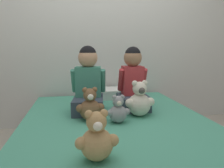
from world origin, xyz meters
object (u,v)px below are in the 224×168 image
object	(u,v)px
teddy_bear_held_by_right_child	(139,101)
pillow_at_headboard	(104,93)
child_on_left	(88,84)
teddy_bear_between_children	(118,111)
bed	(116,141)
child_on_right	(133,82)
teddy_bear_at_foot_of_bed	(97,139)
teddy_bear_held_by_left_child	(90,106)

from	to	relation	value
teddy_bear_held_by_right_child	pillow_at_headboard	xyz separation A→B (m)	(-0.23, 0.73, -0.08)
child_on_left	teddy_bear_held_by_right_child	distance (m)	0.52
teddy_bear_between_children	pillow_at_headboard	world-z (taller)	teddy_bear_between_children
bed	child_on_right	world-z (taller)	child_on_right
teddy_bear_between_children	teddy_bear_at_foot_of_bed	xyz separation A→B (m)	(-0.24, -0.54, 0.02)
bed	pillow_at_headboard	bearing A→B (deg)	90.00
teddy_bear_held_by_left_child	bed	bearing A→B (deg)	-6.45
teddy_bear_held_by_left_child	pillow_at_headboard	distance (m)	0.80
teddy_bear_held_by_left_child	teddy_bear_held_by_right_child	distance (m)	0.46
child_on_right	teddy_bear_held_by_left_child	size ratio (longest dim) A/B	2.17
child_on_right	pillow_at_headboard	bearing A→B (deg)	114.91
bed	pillow_at_headboard	xyz separation A→B (m)	(0.00, 0.79, 0.27)
child_on_left	teddy_bear_between_children	size ratio (longest dim) A/B	2.70
child_on_right	teddy_bear_held_by_right_child	size ratio (longest dim) A/B	1.91
teddy_bear_held_by_left_child	teddy_bear_held_by_right_child	world-z (taller)	teddy_bear_held_by_right_child
teddy_bear_held_by_left_child	child_on_right	bearing A→B (deg)	28.08
child_on_left	teddy_bear_held_by_left_child	size ratio (longest dim) A/B	2.20
teddy_bear_held_by_right_child	teddy_bear_at_foot_of_bed	size ratio (longest dim) A/B	1.14
child_on_right	teddy_bear_between_children	size ratio (longest dim) A/B	2.66
child_on_right	pillow_at_headboard	size ratio (longest dim) A/B	1.20
teddy_bear_at_foot_of_bed	teddy_bear_held_by_left_child	bearing A→B (deg)	87.43
teddy_bear_between_children	teddy_bear_held_by_left_child	bearing A→B (deg)	152.56
child_on_left	teddy_bear_held_by_right_child	xyz separation A→B (m)	(0.45, -0.23, -0.14)
child_on_right	teddy_bear_between_children	world-z (taller)	child_on_right
child_on_right	teddy_bear_at_foot_of_bed	distance (m)	1.02
child_on_left	teddy_bear_held_by_left_child	world-z (taller)	child_on_left
child_on_left	teddy_bear_held_by_right_child	world-z (taller)	child_on_left
bed	teddy_bear_held_by_right_child	xyz separation A→B (m)	(0.23, 0.05, 0.35)
child_on_left	teddy_bear_held_by_right_child	bearing A→B (deg)	-18.76
bed	child_on_left	distance (m)	0.61
child_on_left	teddy_bear_held_by_left_child	distance (m)	0.30
teddy_bear_between_children	pillow_at_headboard	distance (m)	0.87
teddy_bear_held_by_left_child	teddy_bear_held_by_right_child	xyz separation A→B (m)	(0.46, 0.03, 0.02)
child_on_right	teddy_bear_held_by_right_child	xyz separation A→B (m)	(-0.00, -0.23, -0.14)
pillow_at_headboard	teddy_bear_held_by_right_child	bearing A→B (deg)	-72.64
child_on_left	child_on_right	world-z (taller)	child_on_left
teddy_bear_held_by_left_child	teddy_bear_at_foot_of_bed	xyz separation A→B (m)	(-0.01, -0.64, -0.00)
teddy_bear_at_foot_of_bed	pillow_at_headboard	bearing A→B (deg)	78.87
child_on_right	teddy_bear_at_foot_of_bed	bearing A→B (deg)	-116.98
teddy_bear_between_children	pillow_at_headboard	size ratio (longest dim) A/B	0.45
teddy_bear_between_children	teddy_bear_at_foot_of_bed	size ratio (longest dim) A/B	0.82
teddy_bear_held_by_left_child	teddy_bear_at_foot_of_bed	world-z (taller)	same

